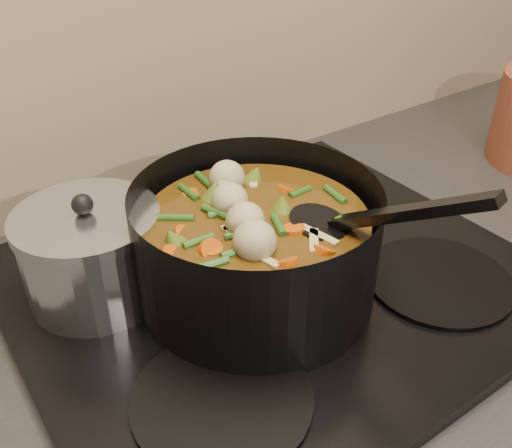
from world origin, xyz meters
TOP-DOWN VIEW (x-y plane):
  - stovetop at (0.00, 1.93)m, footprint 0.62×0.54m
  - stockpot at (-0.04, 1.92)m, footprint 0.30×0.37m
  - saucepan at (-0.19, 2.03)m, footprint 0.17×0.17m

SIDE VIEW (x-z plane):
  - stovetop at x=0.00m, z-range 0.91..0.93m
  - saucepan at x=-0.19m, z-range 0.92..1.06m
  - stockpot at x=-0.04m, z-range 0.89..1.10m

